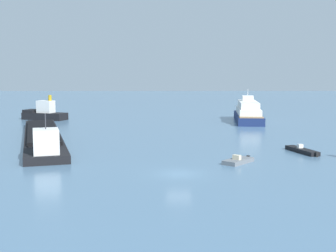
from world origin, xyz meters
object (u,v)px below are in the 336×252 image
object	(u,v)px
tugboat	(44,113)
small_motorboat	(302,150)
fishing_skiff	(238,161)
cargo_barge	(43,135)
white_riverboat	(248,113)

from	to	relation	value
tugboat	small_motorboat	bearing A→B (deg)	-43.24
fishing_skiff	cargo_barge	xyz separation A→B (m)	(-26.36, 16.82, 0.54)
white_riverboat	tugboat	world-z (taller)	white_riverboat
fishing_skiff	tugboat	distance (m)	58.27
white_riverboat	cargo_barge	bearing A→B (deg)	-143.59
small_motorboat	tugboat	distance (m)	59.37
white_riverboat	fishing_skiff	world-z (taller)	white_riverboat
white_riverboat	cargo_barge	world-z (taller)	white_riverboat
white_riverboat	fishing_skiff	distance (m)	43.89
cargo_barge	small_motorboat	distance (m)	37.00
cargo_barge	white_riverboat	bearing A→B (deg)	36.41
cargo_barge	small_motorboat	world-z (taller)	cargo_barge
white_riverboat	small_motorboat	distance (m)	36.34
white_riverboat	tugboat	bearing A→B (deg)	174.22
white_riverboat	fishing_skiff	xyz separation A→B (m)	(-9.03, -42.92, -1.55)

